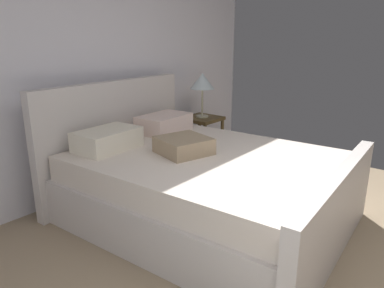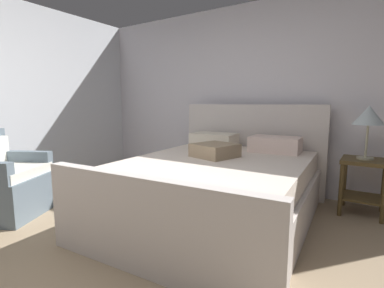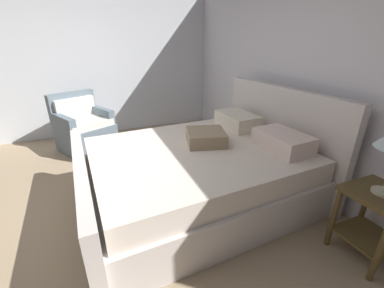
% 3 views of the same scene
% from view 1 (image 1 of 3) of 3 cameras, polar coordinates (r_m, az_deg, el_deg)
% --- Properties ---
extents(ground_plane, '(5.11, 5.25, 0.02)m').
position_cam_1_polar(ground_plane, '(2.75, 23.63, -20.39)').
color(ground_plane, '#9F8769').
extents(wall_back, '(5.23, 0.12, 2.53)m').
position_cam_1_polar(wall_back, '(3.84, -16.23, 11.19)').
color(wall_back, silver).
rests_on(wall_back, ground).
extents(bed, '(2.00, 2.44, 1.17)m').
position_cam_1_polar(bed, '(3.21, 1.13, -6.08)').
color(bed, silver).
rests_on(bed, ground).
extents(nightstand_right, '(0.44, 0.44, 0.60)m').
position_cam_1_polar(nightstand_right, '(4.68, 1.61, 1.97)').
color(nightstand_right, '#513E1F').
rests_on(nightstand_right, ground).
extents(table_lamp_right, '(0.31, 0.31, 0.56)m').
position_cam_1_polar(table_lamp_right, '(4.56, 1.67, 9.86)').
color(table_lamp_right, '#B7B293').
rests_on(table_lamp_right, nightstand_right).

